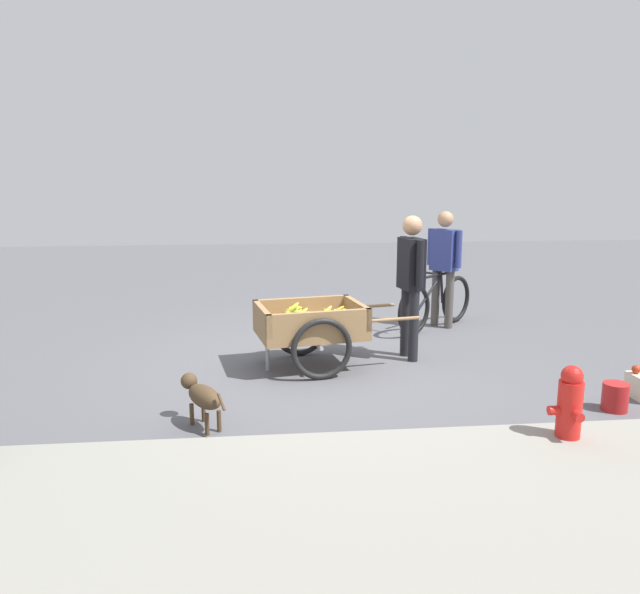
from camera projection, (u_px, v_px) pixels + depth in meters
ground_plane at (326, 362)px, 6.70m from camera, size 24.00×24.00×0.00m
curb_strip at (391, 527)px, 3.45m from camera, size 12.00×2.40×0.12m
fruit_cart at (310, 327)px, 6.46m from camera, size 1.76×1.07×0.74m
vendor_person at (411, 274)px, 6.68m from camera, size 0.26×0.53×1.60m
bicycle at (436, 303)px, 8.12m from camera, size 1.31×1.11×0.85m
cyclist_person at (444, 259)px, 8.12m from camera, size 0.37×0.42×1.57m
dog at (202, 395)px, 4.94m from camera, size 0.41×0.59×0.40m
fire_hydrant at (569, 409)px, 4.47m from camera, size 0.25×0.25×0.67m
plastic_bucket at (615, 397)px, 5.31m from camera, size 0.22×0.22×0.25m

